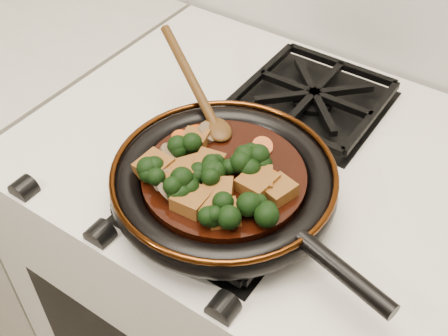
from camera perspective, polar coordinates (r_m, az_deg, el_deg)
The scene contains 37 objects.
stove at distance 1.24m, azimuth 3.53°, elevation -13.70°, with size 0.76×0.60×0.90m, color silver.
burner_grate_front at distance 0.79m, azimuth -0.36°, elevation -3.07°, with size 0.23×0.23×0.03m, color black, non-canonical shape.
burner_grate_back at distance 0.97m, azimuth 9.08°, elevation 7.05°, with size 0.23×0.23×0.03m, color black, non-canonical shape.
skillet at distance 0.77m, azimuth 0.12°, elevation -1.48°, with size 0.43×0.31×0.05m.
braising_sauce at distance 0.77m, azimuth 0.00°, elevation -1.12°, with size 0.23×0.23×0.02m, color black.
tofu_cube_0 at distance 0.75m, azimuth -3.60°, elevation -0.31°, with size 0.04×0.04×0.02m, color brown.
tofu_cube_1 at distance 0.80m, azimuth -2.93°, elevation 2.93°, with size 0.03×0.03×0.02m, color brown.
tofu_cube_2 at distance 0.74m, azimuth 3.57°, elevation -1.36°, with size 0.04×0.04×0.02m, color brown.
tofu_cube_3 at distance 0.77m, azimuth -1.48°, elevation 0.58°, with size 0.04×0.03×0.02m, color brown.
tofu_cube_4 at distance 0.73m, azimuth 5.55°, elevation -2.28°, with size 0.04×0.04×0.02m, color brown.
tofu_cube_5 at distance 0.74m, azimuth 3.41°, elevation -1.61°, with size 0.04×0.05×0.02m, color brown.
tofu_cube_6 at distance 0.76m, azimuth -7.06°, elevation 0.04°, with size 0.04×0.04×0.02m, color brown.
tofu_cube_7 at distance 0.75m, azimuth -4.73°, elevation -0.89°, with size 0.04×0.04×0.02m, color brown.
tofu_cube_8 at distance 0.70m, azimuth -0.05°, elevation -4.69°, with size 0.04×0.04×0.02m, color brown.
tofu_cube_9 at distance 0.72m, azimuth -3.29°, elevation -3.31°, with size 0.04×0.04×0.02m, color brown.
tofu_cube_10 at distance 0.71m, azimuth -1.85°, elevation -3.61°, with size 0.04×0.04×0.02m, color brown.
tofu_cube_11 at distance 0.73m, azimuth -0.65°, elevation -2.58°, with size 0.04×0.04×0.02m, color brown.
broccoli_floret_0 at distance 0.74m, azimuth -1.83°, elevation -0.79°, with size 0.06×0.06×0.05m, color black, non-canonical shape.
broccoli_floret_1 at distance 0.70m, azimuth -0.26°, elevation -4.93°, with size 0.06×0.06×0.05m, color black, non-canonical shape.
broccoli_floret_2 at distance 0.76m, azimuth 2.90°, elevation 0.34°, with size 0.06×0.06×0.05m, color black, non-canonical shape.
broccoli_floret_3 at distance 0.75m, azimuth -0.35°, elevation -0.25°, with size 0.05×0.05×0.06m, color black, non-canonical shape.
broccoli_floret_4 at distance 0.73m, azimuth -3.46°, elevation -2.37°, with size 0.06×0.06×0.05m, color black, non-canonical shape.
broccoli_floret_5 at distance 0.73m, azimuth -4.79°, elevation -1.98°, with size 0.06×0.06×0.06m, color black, non-canonical shape.
broccoli_floret_6 at distance 0.71m, azimuth 3.84°, elevation -4.25°, with size 0.06×0.06×0.05m, color black, non-canonical shape.
broccoli_floret_7 at distance 0.75m, azimuth -6.93°, elevation -0.60°, with size 0.06×0.06×0.05m, color black, non-canonical shape.
broccoli_floret_8 at distance 0.79m, azimuth -3.66°, elevation 2.09°, with size 0.06×0.06×0.05m, color black, non-canonical shape.
carrot_coin_0 at distance 0.75m, azimuth 4.74°, elevation -0.87°, with size 0.03×0.03×0.01m, color #B03904.
carrot_coin_1 at distance 0.74m, azimuth -5.47°, elevation -1.90°, with size 0.03×0.03×0.01m, color #B03904.
carrot_coin_2 at distance 0.73m, azimuth -4.75°, elevation -2.47°, with size 0.03×0.03×0.01m, color #B03904.
carrot_coin_3 at distance 0.79m, azimuth 3.90°, elevation 2.17°, with size 0.03×0.03×0.01m, color #B03904.
carrot_coin_4 at distance 0.81m, azimuth -4.43°, elevation 2.97°, with size 0.03×0.03×0.01m, color #B03904.
carrot_coin_5 at distance 0.82m, azimuth -2.94°, elevation 3.59°, with size 0.03×0.03×0.01m, color #B03904.
mushroom_slice_0 at distance 0.81m, azimuth -1.60°, elevation 3.61°, with size 0.03×0.03×0.01m, color brown.
mushroom_slice_1 at distance 0.78m, azimuth -5.38°, elevation 1.47°, with size 0.03×0.03×0.01m, color brown.
mushroom_slice_2 at distance 0.74m, azimuth -5.97°, elevation -1.39°, with size 0.03×0.03×0.01m, color brown.
mushroom_slice_3 at distance 0.73m, azimuth -5.51°, elevation -2.36°, with size 0.04×0.04×0.01m, color brown.
wooden_spoon at distance 0.85m, azimuth -2.23°, elevation 6.88°, with size 0.13×0.09×0.21m.
Camera 1 is at (0.30, 1.11, 1.50)m, focal length 45.00 mm.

